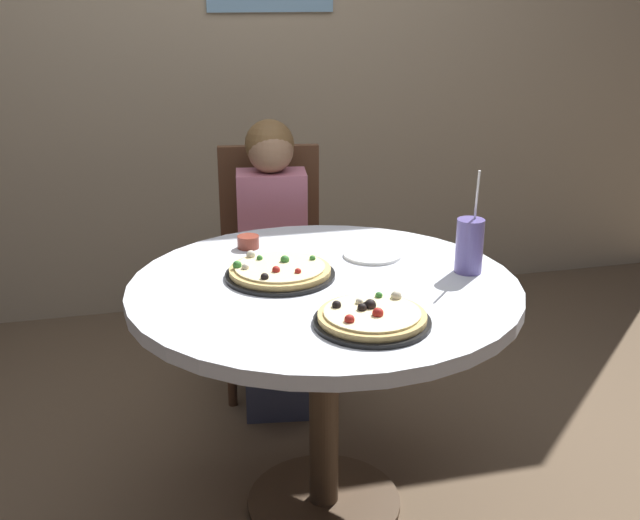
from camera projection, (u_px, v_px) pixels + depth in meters
ground_plane at (324, 504)px, 2.40m from camera, size 8.00×8.00×0.00m
wall_with_window at (230, 7)px, 3.54m from camera, size 5.20×0.14×2.90m
dining_table at (324, 318)px, 2.19m from camera, size 1.11×1.11×0.75m
chair_wooden at (271, 253)px, 3.06m from camera, size 0.45×0.45×0.95m
diner_child at (274, 280)px, 2.90m from camera, size 0.30×0.43×1.08m
pizza_veggie at (372, 318)px, 1.88m from camera, size 0.29×0.29×0.05m
pizza_cheese at (280, 271)px, 2.19m from camera, size 0.32×0.32×0.05m
soda_cup at (469, 245)px, 2.20m from camera, size 0.08×0.08×0.31m
sauce_bowl at (248, 242)px, 2.43m from camera, size 0.07×0.07×0.04m
plate_small at (372, 255)px, 2.36m from camera, size 0.18×0.18×0.01m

